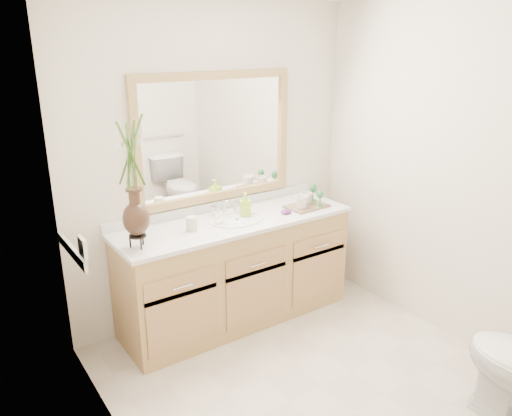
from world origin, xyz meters
TOP-DOWN VIEW (x-y plane):
  - floor at (0.00, 0.00)m, footprint 2.60×2.60m
  - wall_back at (0.00, 1.30)m, footprint 2.40×0.02m
  - wall_left at (-1.20, 0.00)m, footprint 0.02×2.60m
  - wall_right at (1.20, 0.00)m, footprint 0.02×2.60m
  - vanity at (0.00, 1.01)m, footprint 1.80×0.55m
  - counter at (0.00, 1.01)m, footprint 1.84×0.57m
  - sink at (0.00, 1.00)m, footprint 0.38×0.34m
  - mirror at (0.00, 1.28)m, footprint 1.32×0.04m
  - switch_plate at (-1.19, 0.76)m, footprint 0.02×0.12m
  - flower_vase at (-0.80, 0.93)m, footprint 0.20×0.20m
  - tumbler at (-0.37, 1.00)m, footprint 0.08×0.08m
  - soap_dish at (-0.16, 0.98)m, footprint 0.09×0.09m
  - soap_bottle at (0.11, 1.06)m, footprint 0.10×0.10m
  - purple_dish at (0.40, 0.91)m, footprint 0.10×0.08m
  - tray at (0.63, 0.94)m, footprint 0.34×0.24m
  - mug_left at (0.54, 0.90)m, footprint 0.12×0.11m
  - mug_right at (0.65, 0.97)m, footprint 0.11×0.11m
  - goblet_front at (0.71, 0.87)m, footprint 0.06×0.06m
  - goblet_back at (0.76, 1.02)m, footprint 0.06×0.06m

SIDE VIEW (x-z plane):
  - floor at x=0.00m, z-range 0.00..0.00m
  - vanity at x=0.00m, z-range 0.00..0.80m
  - sink at x=0.00m, z-range 0.66..0.89m
  - counter at x=0.00m, z-range 0.80..0.83m
  - tray at x=0.63m, z-range 0.83..0.85m
  - soap_dish at x=-0.16m, z-range 0.83..0.85m
  - purple_dish at x=0.40m, z-range 0.83..0.86m
  - tumbler at x=-0.37m, z-range 0.83..0.93m
  - mug_right at x=0.65m, z-range 0.85..0.95m
  - mug_left at x=0.54m, z-range 0.85..0.96m
  - soap_bottle at x=0.11m, z-range 0.83..0.99m
  - goblet_front at x=0.71m, z-range 0.87..1.00m
  - goblet_back at x=0.76m, z-range 0.87..1.01m
  - switch_plate at x=-1.19m, z-range 0.92..1.04m
  - wall_back at x=0.00m, z-range 0.00..2.40m
  - wall_left at x=-1.20m, z-range 0.00..2.40m
  - wall_right at x=1.20m, z-range 0.00..2.40m
  - flower_vase at x=-0.80m, z-range 0.98..1.80m
  - mirror at x=0.00m, z-range 0.92..1.89m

